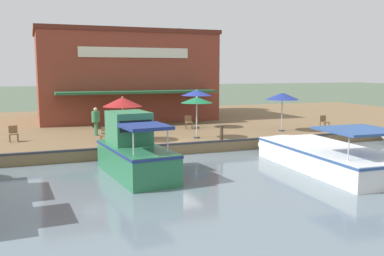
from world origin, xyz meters
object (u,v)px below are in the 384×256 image
Objects in this scene: cafe_chair_far_corner_seat at (324,121)px; mooring_post at (221,133)px; cafe_chair_facing_river at (105,134)px; person_near_entrance at (96,118)px; patio_umbrella_far_corner at (197,93)px; motorboat_fourth_along at (131,152)px; patio_umbrella_mid_patio_left at (197,100)px; cafe_chair_under_first_umbrella at (189,121)px; tree_behind_restaurant at (179,52)px; patio_umbrella_by_entrance at (122,102)px; patio_umbrella_near_quay_edge at (282,96)px; waterfront_restaurant at (125,75)px; cafe_chair_mid_patio at (13,133)px; motorboat_second_along at (319,154)px.

mooring_post is at bearing -74.92° from cafe_chair_far_corner_seat.
cafe_chair_facing_river is 0.52× the size of person_near_entrance.
patio_umbrella_far_corner is 11.05m from motorboat_fourth_along.
patio_umbrella_mid_patio_left is 2.77× the size of cafe_chair_facing_river.
tree_behind_restaurant reaches higher than cafe_chair_under_first_umbrella.
patio_umbrella_by_entrance is at bearing -111.24° from mooring_post.
patio_umbrella_by_entrance is 5.49m from motorboat_fourth_along.
cafe_chair_facing_river is (0.74, -11.12, -1.71)m from patio_umbrella_near_quay_edge.
patio_umbrella_by_entrance is 0.98× the size of patio_umbrella_near_quay_edge.
waterfront_restaurant is 15.61× the size of cafe_chair_facing_river.
patio_umbrella_near_quay_edge is at bearing 113.54° from mooring_post.
patio_umbrella_by_entrance is 1.96m from cafe_chair_facing_river.
patio_umbrella_near_quay_edge is (-0.81, 6.04, 0.05)m from patio_umbrella_mid_patio_left.
patio_umbrella_mid_patio_left is at bearing -84.98° from cafe_chair_far_corner_seat.
patio_umbrella_mid_patio_left reaches higher than person_near_entrance.
tree_behind_restaurant is at bearing 133.58° from cafe_chair_mid_patio.
cafe_chair_facing_river and cafe_chair_under_first_umbrella have the same top height.
patio_umbrella_mid_patio_left is 0.98× the size of patio_umbrella_by_entrance.
tree_behind_restaurant is at bearing 164.18° from cafe_chair_under_first_umbrella.
waterfront_restaurant is 16.69m from motorboat_fourth_along.
patio_umbrella_by_entrance reaches higher than cafe_chair_far_corner_seat.
patio_umbrella_far_corner is at bearing 23.92° from waterfront_restaurant.
cafe_chair_far_corner_seat is 16.27m from tree_behind_restaurant.
patio_umbrella_near_quay_edge is 15.13m from tree_behind_restaurant.
cafe_chair_under_first_umbrella is at bearing -15.82° from tree_behind_restaurant.
waterfront_restaurant is 18.77m from motorboat_second_along.
motorboat_second_along is at bearing -1.94° from tree_behind_restaurant.
patio_umbrella_mid_patio_left is 5.35m from cafe_chair_facing_river.
cafe_chair_under_first_umbrella is at bearing 146.17° from motorboat_fourth_along.
cafe_chair_facing_river is at bearing -31.15° from tree_behind_restaurant.
person_near_entrance is (-2.13, -14.41, 0.55)m from cafe_chair_far_corner_seat.
waterfront_restaurant is 12.21m from cafe_chair_facing_river.
motorboat_fourth_along is at bearing -24.08° from tree_behind_restaurant.
motorboat_fourth_along reaches higher than cafe_chair_facing_river.
patio_umbrella_far_corner is 2.99× the size of cafe_chair_mid_patio.
cafe_chair_facing_river is (4.06, -6.67, -1.83)m from patio_umbrella_far_corner.
patio_umbrella_mid_patio_left is 16.37m from tree_behind_restaurant.
cafe_chair_facing_river is 0.14× the size of motorboat_fourth_along.
tree_behind_restaurant reaches higher than patio_umbrella_by_entrance.
cafe_chair_far_corner_seat is (-0.75, 14.34, 0.00)m from cafe_chair_facing_river.
patio_umbrella_near_quay_edge is at bearing 7.02° from tree_behind_restaurant.
waterfront_restaurant reaches higher than motorboat_fourth_along.
motorboat_second_along is (10.15, 2.56, -0.45)m from cafe_chair_under_first_umbrella.
cafe_chair_mid_patio is 0.11× the size of tree_behind_restaurant.
cafe_chair_mid_patio is at bearing -41.15° from waterfront_restaurant.
cafe_chair_facing_river is at bearing -176.40° from motorboat_fourth_along.
patio_umbrella_mid_patio_left reaches higher than cafe_chair_under_first_umbrella.
patio_umbrella_mid_patio_left is 6.93m from motorboat_fourth_along.
patio_umbrella_far_corner is 8.55m from cafe_chair_far_corner_seat.
waterfront_restaurant is 15.61× the size of cafe_chair_far_corner_seat.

